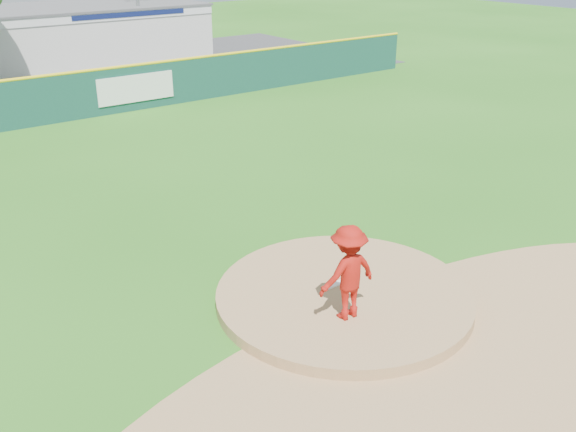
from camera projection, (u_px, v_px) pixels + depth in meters
ground at (344, 301)px, 13.85m from camera, size 120.00×120.00×0.00m
pitchers_mound at (344, 301)px, 13.85m from camera, size 5.50×5.50×0.50m
pitching_rubber at (335, 284)px, 13.96m from camera, size 0.60×0.15×0.04m
infield_dirt_arc at (453, 369)px, 11.65m from camera, size 15.40×15.40×0.01m
parking_lot at (1, 86)px, 33.59m from camera, size 44.00×16.00×0.02m
pitcher at (348, 272)px, 12.45m from camera, size 1.31×0.80×1.96m
pool_building_grp at (75, 33)px, 39.88m from camera, size 15.20×8.20×3.31m
outfield_fence at (56, 97)px, 26.57m from camera, size 40.00×0.14×2.07m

